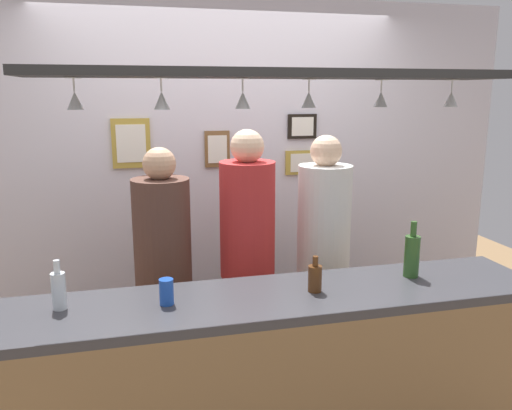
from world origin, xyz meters
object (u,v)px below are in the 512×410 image
object	(u,v)px
bottle_soda_clear	(59,290)
picture_frame_lower_pair	(305,162)
person_left_brown_shirt	(163,256)
bottle_beer_brown_stubby	(315,278)
picture_frame_crest	(217,149)
person_right_white_patterned_shirt	(323,239)
drink_can	(166,292)
picture_frame_upper_small	(302,126)
picture_frame_caricature	(131,143)
bottle_champagne_green	(412,255)
person_middle_red_shirt	(248,241)

from	to	relation	value
bottle_soda_clear	picture_frame_lower_pair	distance (m)	2.13
person_left_brown_shirt	bottle_beer_brown_stubby	distance (m)	1.02
bottle_soda_clear	picture_frame_crest	world-z (taller)	picture_frame_crest
bottle_soda_clear	picture_frame_lower_pair	xyz separation A→B (m)	(1.62, 1.33, 0.35)
person_right_white_patterned_shirt	drink_can	xyz separation A→B (m)	(-1.05, -0.73, 0.03)
person_right_white_patterned_shirt	picture_frame_lower_pair	distance (m)	0.78
person_right_white_patterned_shirt	picture_frame_upper_small	xyz separation A→B (m)	(0.07, 0.66, 0.68)
drink_can	person_left_brown_shirt	bearing A→B (deg)	87.44
picture_frame_crest	picture_frame_caricature	xyz separation A→B (m)	(-0.60, 0.00, 0.06)
picture_frame_lower_pair	picture_frame_upper_small	xyz separation A→B (m)	(-0.03, 0.00, 0.27)
picture_frame_caricature	person_left_brown_shirt	bearing A→B (deg)	-77.43
bottle_beer_brown_stubby	drink_can	distance (m)	0.72
bottle_soda_clear	bottle_champagne_green	xyz separation A→B (m)	(1.76, -0.00, 0.03)
bottle_champagne_green	picture_frame_upper_small	distance (m)	1.47
picture_frame_crest	drink_can	bearing A→B (deg)	-109.12
person_middle_red_shirt	drink_can	xyz separation A→B (m)	(-0.55, -0.73, 0.00)
bottle_beer_brown_stubby	picture_frame_lower_pair	size ratio (longest dim) A/B	0.60
bottle_champagne_green	person_middle_red_shirt	bearing A→B (deg)	137.43
person_right_white_patterned_shirt	drink_can	size ratio (longest dim) A/B	13.85
picture_frame_crest	picture_frame_caricature	bearing A→B (deg)	180.00
bottle_soda_clear	bottle_beer_brown_stubby	xyz separation A→B (m)	(1.19, -0.08, -0.02)
bottle_champagne_green	picture_frame_upper_small	bearing A→B (deg)	96.91
picture_frame_lower_pair	person_right_white_patterned_shirt	bearing A→B (deg)	-98.13
picture_frame_caricature	picture_frame_upper_small	distance (m)	1.24
person_left_brown_shirt	bottle_soda_clear	bearing A→B (deg)	-126.97
bottle_soda_clear	bottle_champagne_green	size ratio (longest dim) A/B	0.77
person_right_white_patterned_shirt	bottle_soda_clear	bearing A→B (deg)	-156.30
person_left_brown_shirt	picture_frame_lower_pair	xyz separation A→B (m)	(1.12, 0.66, 0.44)
drink_can	picture_frame_upper_small	world-z (taller)	picture_frame_upper_small
bottle_champagne_green	picture_frame_lower_pair	bearing A→B (deg)	95.84
person_right_white_patterned_shirt	picture_frame_upper_small	bearing A→B (deg)	84.02
person_middle_red_shirt	picture_frame_upper_small	xyz separation A→B (m)	(0.57, 0.66, 0.65)
bottle_beer_brown_stubby	person_middle_red_shirt	bearing A→B (deg)	102.42
drink_can	picture_frame_crest	size ratio (longest dim) A/B	0.47
picture_frame_crest	picture_frame_lower_pair	world-z (taller)	picture_frame_crest
drink_can	bottle_champagne_green	bearing A→B (deg)	2.72
picture_frame_lower_pair	picture_frame_upper_small	size ratio (longest dim) A/B	1.36
person_left_brown_shirt	picture_frame_caricature	world-z (taller)	picture_frame_caricature
bottle_beer_brown_stubby	picture_frame_upper_small	xyz separation A→B (m)	(0.41, 1.41, 0.64)
bottle_champagne_green	picture_frame_lower_pair	xyz separation A→B (m)	(-0.14, 1.34, 0.32)
person_middle_red_shirt	picture_frame_caricature	xyz separation A→B (m)	(-0.67, 0.66, 0.55)
person_right_white_patterned_shirt	bottle_beer_brown_stubby	distance (m)	0.82
person_left_brown_shirt	picture_frame_caricature	xyz separation A→B (m)	(-0.15, 0.66, 0.61)
picture_frame_lower_pair	picture_frame_upper_small	bearing A→B (deg)	180.00
person_left_brown_shirt	picture_frame_crest	distance (m)	0.98
picture_frame_caricature	bottle_beer_brown_stubby	bearing A→B (deg)	-59.47
bottle_beer_brown_stubby	bottle_soda_clear	bearing A→B (deg)	176.20
person_middle_red_shirt	picture_frame_upper_small	bearing A→B (deg)	49.19
person_right_white_patterned_shirt	bottle_beer_brown_stubby	world-z (taller)	person_right_white_patterned_shirt
bottle_beer_brown_stubby	bottle_champagne_green	bearing A→B (deg)	7.56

